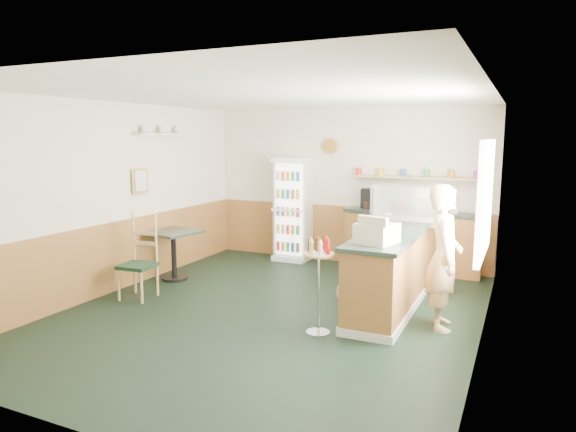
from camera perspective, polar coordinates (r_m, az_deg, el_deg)
The scene contains 13 objects.
ground at distance 6.64m, azimuth -2.00°, elevation -10.63°, with size 6.00×6.00×0.00m, color black.
room_envelope at distance 7.05m, azimuth -1.02°, elevation 3.23°, with size 5.04×6.02×2.72m.
service_counter at distance 7.04m, azimuth 11.94°, elevation -5.76°, with size 0.68×3.01×1.01m.
back_counter at distance 8.70m, azimuth 13.50°, elevation -2.48°, with size 2.24×0.42×1.69m.
drinks_fridge at distance 9.22m, azimuth 0.56°, elevation 0.77°, with size 0.61×0.53×1.85m.
display_case at distance 7.35m, azimuth 12.99°, elevation 1.25°, with size 0.93×0.48×0.53m.
cash_register at distance 5.90m, azimuth 9.84°, elevation -1.90°, with size 0.39×0.41×0.23m, color beige.
shopkeeper at distance 6.15m, azimuth 16.93°, elevation -4.43°, with size 0.56×0.40×1.68m, color tan.
condiment_stand at distance 5.76m, azimuth 3.40°, elevation -6.38°, with size 0.35×0.35×1.08m.
newspaper_rack at distance 7.19m, azimuth 9.43°, elevation -3.86°, with size 0.09×0.42×0.84m.
cafe_table at distance 8.16m, azimuth -12.60°, elevation -3.21°, with size 0.83×0.83×0.77m.
cafe_chair at distance 7.39m, azimuth -15.95°, elevation -4.11°, with size 0.47×0.47×1.15m.
dog_doorstop at distance 6.99m, azimuth 6.35°, elevation -8.46°, with size 0.25×0.32×0.30m.
Camera 1 is at (2.84, -5.58, 2.20)m, focal length 32.00 mm.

